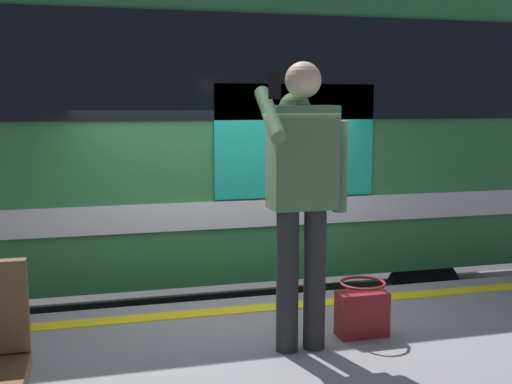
{
  "coord_description": "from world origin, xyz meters",
  "views": [
    {
      "loc": [
        1.06,
        4.7,
        2.56
      ],
      "look_at": [
        -0.08,
        0.3,
        1.91
      ],
      "focal_mm": 43.56,
      "sensor_mm": 36.0,
      "label": 1
    }
  ],
  "objects": [
    {
      "name": "track_rail_far",
      "position": [
        0.0,
        -2.82,
        0.08
      ],
      "size": [
        16.71,
        0.08,
        0.16
      ],
      "primitive_type": "cube",
      "color": "slate",
      "rests_on": "ground"
    },
    {
      "name": "train_carriage",
      "position": [
        1.09,
        -2.1,
        2.47
      ],
      "size": [
        10.03,
        3.12,
        3.86
      ],
      "color": "#2D723F",
      "rests_on": "ground"
    },
    {
      "name": "passenger",
      "position": [
        -0.16,
        1.11,
        2.07
      ],
      "size": [
        0.57,
        0.55,
        1.8
      ],
      "color": "#262628",
      "rests_on": "platform"
    },
    {
      "name": "track_rail_near",
      "position": [
        0.0,
        -1.39,
        0.08
      ],
      "size": [
        16.71,
        0.08,
        0.16
      ],
      "primitive_type": "cube",
      "color": "slate",
      "rests_on": "ground"
    },
    {
      "name": "handbag",
      "position": [
        -0.63,
        1.01,
        1.18
      ],
      "size": [
        0.34,
        0.31,
        0.37
      ],
      "color": "maroon",
      "rests_on": "platform"
    },
    {
      "name": "safety_line",
      "position": [
        0.0,
        0.3,
        1.01
      ],
      "size": [
        12.59,
        0.16,
        0.01
      ],
      "primitive_type": "cube",
      "color": "yellow",
      "rests_on": "platform"
    }
  ]
}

